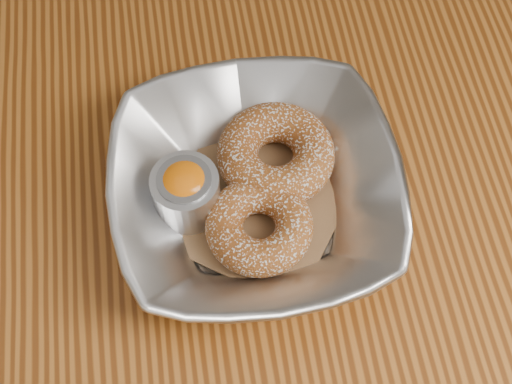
{
  "coord_description": "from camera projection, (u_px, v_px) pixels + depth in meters",
  "views": [
    {
      "loc": [
        -0.05,
        -0.29,
        1.32
      ],
      "look_at": [
        -0.0,
        -0.0,
        0.78
      ],
      "focal_mm": 50.0,
      "sensor_mm": 36.0,
      "label": 1
    }
  ],
  "objects": [
    {
      "name": "donut_front",
      "position": [
        259.0,
        226.0,
        0.6
      ],
      "size": [
        0.12,
        0.12,
        0.03
      ],
      "primitive_type": "torus",
      "rotation": [
        0.0,
        0.0,
        0.37
      ],
      "color": "brown",
      "rests_on": "parchment"
    },
    {
      "name": "donut_back",
      "position": [
        276.0,
        154.0,
        0.63
      ],
      "size": [
        0.12,
        0.12,
        0.04
      ],
      "primitive_type": "torus",
      "rotation": [
        0.0,
        0.0,
        -0.18
      ],
      "color": "brown",
      "rests_on": "parchment"
    },
    {
      "name": "table",
      "position": [
        257.0,
        250.0,
        0.72
      ],
      "size": [
        1.2,
        0.8,
        0.75
      ],
      "color": "brown",
      "rests_on": "ground_plane"
    },
    {
      "name": "serving_bowl",
      "position": [
        256.0,
        192.0,
        0.61
      ],
      "size": [
        0.25,
        0.25,
        0.06
      ],
      "primitive_type": "imported",
      "color": "silver",
      "rests_on": "table"
    },
    {
      "name": "ramekin",
      "position": [
        186.0,
        191.0,
        0.6
      ],
      "size": [
        0.06,
        0.06,
        0.06
      ],
      "color": "silver",
      "rests_on": "table"
    },
    {
      "name": "parchment",
      "position": [
        256.0,
        203.0,
        0.63
      ],
      "size": [
        0.2,
        0.2,
        0.0
      ],
      "primitive_type": "cube",
      "rotation": [
        0.0,
        0.0,
        0.96
      ],
      "color": "brown",
      "rests_on": "table"
    }
  ]
}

